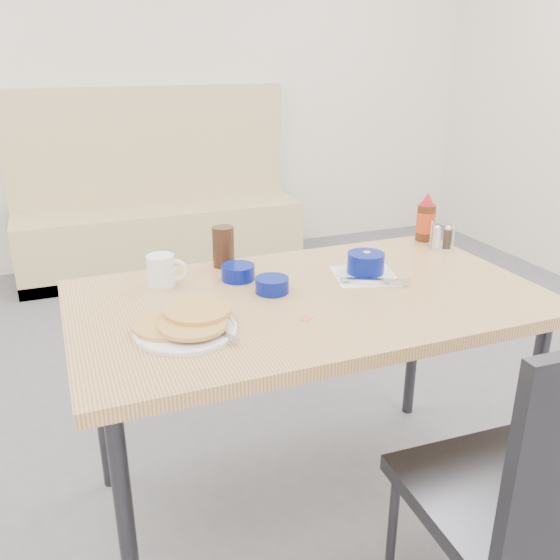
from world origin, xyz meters
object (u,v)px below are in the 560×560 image
object	(u,v)px
pancake_plate	(186,325)
condiment_caddy	(442,239)
diner_chair	(545,492)
coffee_mug	(162,270)
dining_table	(309,314)
grits_setting	(366,267)
butter_bowl	(272,285)
booth_bench	(159,218)
syrup_bottle	(426,220)
amber_tumbler	(223,247)
creamer_bowl	(238,272)

from	to	relation	value
pancake_plate	condiment_caddy	xyz separation A→B (m)	(1.04, 0.34, 0.02)
diner_chair	coffee_mug	size ratio (longest dim) A/B	7.98
dining_table	grits_setting	xyz separation A→B (m)	(0.23, 0.07, 0.10)
grits_setting	butter_bowl	bearing A→B (deg)	-178.03
grits_setting	butter_bowl	world-z (taller)	grits_setting
booth_bench	butter_bowl	xyz separation A→B (m)	(-0.10, -2.47, 0.43)
grits_setting	butter_bowl	xyz separation A→B (m)	(-0.33, -0.01, -0.01)
diner_chair	condiment_caddy	world-z (taller)	diner_chair
butter_bowl	syrup_bottle	size ratio (longest dim) A/B	0.55
dining_table	amber_tumbler	world-z (taller)	amber_tumbler
grits_setting	amber_tumbler	distance (m)	0.48
creamer_bowl	grits_setting	bearing A→B (deg)	-18.28
diner_chair	amber_tumbler	bearing A→B (deg)	111.14
dining_table	coffee_mug	xyz separation A→B (m)	(-0.39, 0.24, 0.11)
pancake_plate	grits_setting	world-z (taller)	grits_setting
butter_bowl	syrup_bottle	world-z (taller)	syrup_bottle
pancake_plate	condiment_caddy	distance (m)	1.09
creamer_bowl	butter_bowl	size ratio (longest dim) A/B	1.05
creamer_bowl	condiment_caddy	size ratio (longest dim) A/B	1.04
dining_table	syrup_bottle	size ratio (longest dim) A/B	7.54
creamer_bowl	syrup_bottle	xyz separation A→B (m)	(0.80, 0.14, 0.06)
pancake_plate	coffee_mug	world-z (taller)	coffee_mug
coffee_mug	dining_table	bearing A→B (deg)	-31.44
booth_bench	syrup_bottle	xyz separation A→B (m)	(0.64, -2.19, 0.49)
amber_tumbler	butter_bowl	bearing A→B (deg)	-76.03
butter_bowl	diner_chair	bearing A→B (deg)	-69.44
booth_bench	grits_setting	size ratio (longest dim) A/B	7.52
diner_chair	coffee_mug	bearing A→B (deg)	123.32
condiment_caddy	coffee_mug	bearing A→B (deg)	-158.54
booth_bench	diner_chair	size ratio (longest dim) A/B	1.93
pancake_plate	syrup_bottle	distance (m)	1.13
dining_table	condiment_caddy	xyz separation A→B (m)	(0.64, 0.23, 0.10)
booth_bench	condiment_caddy	size ratio (longest dim) A/B	18.45
pancake_plate	creamer_bowl	bearing A→B (deg)	52.14
butter_bowl	syrup_bottle	bearing A→B (deg)	20.77
booth_bench	dining_table	bearing A→B (deg)	-90.00
butter_bowl	condiment_caddy	bearing A→B (deg)	13.06
creamer_bowl	condiment_caddy	bearing A→B (deg)	2.18
creamer_bowl	dining_table	bearing A→B (deg)	-51.70
dining_table	condiment_caddy	distance (m)	0.69
amber_tumbler	condiment_caddy	xyz separation A→B (m)	(0.81, -0.11, -0.03)
pancake_plate	coffee_mug	size ratio (longest dim) A/B	2.16
pancake_plate	diner_chair	bearing A→B (deg)	-46.79
pancake_plate	booth_bench	bearing A→B (deg)	81.39
syrup_bottle	amber_tumbler	bearing A→B (deg)	180.00
pancake_plate	butter_bowl	world-z (taller)	pancake_plate
dining_table	coffee_mug	world-z (taller)	coffee_mug
dining_table	creamer_bowl	size ratio (longest dim) A/B	13.06
creamer_bowl	amber_tumbler	xyz separation A→B (m)	(-0.01, 0.14, 0.05)
booth_bench	grits_setting	bearing A→B (deg)	-84.63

